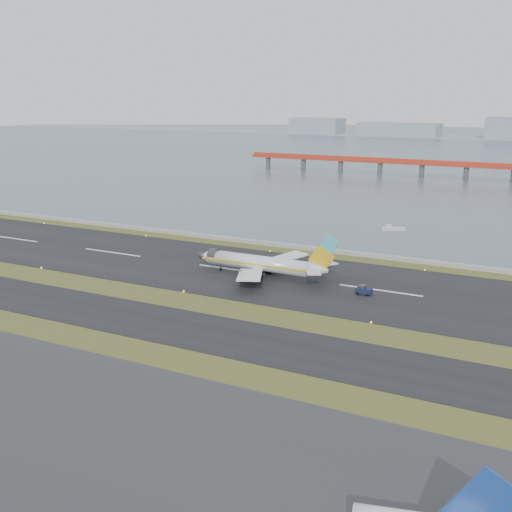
# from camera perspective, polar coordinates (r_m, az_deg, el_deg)

# --- Properties ---
(ground) EXTENTS (1000.00, 1000.00, 0.00)m
(ground) POSITION_cam_1_polar(r_m,az_deg,el_deg) (143.89, -8.12, -4.01)
(ground) COLOR #374518
(ground) RESTS_ON ground
(taxiway_strip) EXTENTS (1000.00, 18.00, 0.10)m
(taxiway_strip) POSITION_cam_1_polar(r_m,az_deg,el_deg) (134.89, -11.11, -5.36)
(taxiway_strip) COLOR black
(taxiway_strip) RESTS_ON ground
(runway_strip) EXTENTS (1000.00, 45.00, 0.10)m
(runway_strip) POSITION_cam_1_polar(r_m,az_deg,el_deg) (167.99, -2.15, -1.21)
(runway_strip) COLOR black
(runway_strip) RESTS_ON ground
(seawall) EXTENTS (1000.00, 2.50, 1.00)m
(seawall) POSITION_cam_1_polar(r_m,az_deg,el_deg) (193.65, 2.27, 0.99)
(seawall) COLOR #9A9994
(seawall) RESTS_ON ground
(bay_water) EXTENTS (1400.00, 800.00, 1.30)m
(bay_water) POSITION_cam_1_polar(r_m,az_deg,el_deg) (577.77, 19.87, 8.86)
(bay_water) COLOR #4A5E6B
(bay_water) RESTS_ON ground
(red_pier) EXTENTS (260.00, 5.00, 10.20)m
(red_pier) POSITION_cam_1_polar(r_m,az_deg,el_deg) (367.34, 18.23, 7.60)
(red_pier) COLOR #BB3420
(red_pier) RESTS_ON ground
(airliner) EXTENTS (38.52, 32.89, 12.80)m
(airliner) POSITION_cam_1_polar(r_m,az_deg,el_deg) (160.22, 0.68, -0.70)
(airliner) COLOR white
(airliner) RESTS_ON ground
(pushback_tug) EXTENTS (3.55, 2.18, 2.24)m
(pushback_tug) POSITION_cam_1_polar(r_m,az_deg,el_deg) (148.73, 9.55, -3.02)
(pushback_tug) COLOR #141C39
(pushback_tug) RESTS_ON ground
(workboat_near) EXTENTS (8.17, 5.41, 1.90)m
(workboat_near) POSITION_cam_1_polar(r_m,az_deg,el_deg) (221.88, 12.04, 2.41)
(workboat_near) COLOR silver
(workboat_near) RESTS_ON ground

